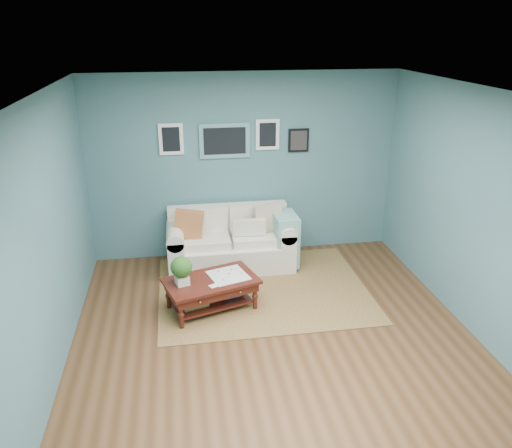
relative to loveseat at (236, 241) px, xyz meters
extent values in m
plane|color=brown|center=(0.21, -2.02, -0.38)|extent=(5.00, 5.00, 0.00)
plane|color=white|center=(0.21, -2.02, 2.32)|extent=(5.00, 5.00, 0.00)
cube|color=#42666E|center=(0.21, 0.48, 0.97)|extent=(4.50, 0.02, 2.70)
cube|color=#42666E|center=(0.21, -4.52, 0.97)|extent=(4.50, 0.02, 2.70)
cube|color=#42666E|center=(-2.04, -2.02, 0.97)|extent=(0.02, 5.00, 2.70)
cube|color=#42666E|center=(2.46, -2.02, 0.97)|extent=(0.02, 5.00, 2.70)
cube|color=#5C8F9B|center=(-0.08, 0.45, 1.37)|extent=(0.72, 0.03, 0.50)
cube|color=black|center=(-0.08, 0.43, 1.37)|extent=(0.60, 0.01, 0.38)
cube|color=white|center=(-0.83, 0.45, 1.42)|extent=(0.34, 0.03, 0.44)
cube|color=white|center=(0.54, 0.45, 1.44)|extent=(0.34, 0.03, 0.44)
cube|color=black|center=(1.00, 0.45, 1.34)|extent=(0.30, 0.03, 0.34)
cube|color=brown|center=(0.27, -0.79, -0.38)|extent=(2.73, 2.18, 0.01)
cube|color=beige|center=(-0.08, -0.03, -0.19)|extent=(1.33, 0.82, 0.39)
cube|color=beige|center=(-0.08, 0.28, 0.23)|extent=(1.74, 0.21, 0.45)
cube|color=beige|center=(-0.86, -0.03, -0.09)|extent=(0.22, 0.82, 0.58)
cube|color=beige|center=(0.69, -0.03, -0.09)|extent=(0.22, 0.82, 0.58)
cylinder|color=beige|center=(-0.86, -0.03, 0.20)|extent=(0.24, 0.82, 0.24)
cylinder|color=beige|center=(0.69, -0.03, 0.20)|extent=(0.24, 0.82, 0.24)
cube|color=beige|center=(-0.44, -0.09, 0.07)|extent=(0.67, 0.52, 0.12)
cube|color=beige|center=(0.27, -0.09, 0.07)|extent=(0.67, 0.52, 0.12)
cube|color=beige|center=(-0.44, 0.17, 0.30)|extent=(0.67, 0.11, 0.34)
cube|color=beige|center=(0.27, 0.17, 0.30)|extent=(0.67, 0.11, 0.34)
cube|color=#BB4D33|center=(-0.66, -0.08, 0.34)|extent=(0.45, 0.16, 0.44)
cube|color=beige|center=(0.48, -0.02, 0.34)|extent=(0.44, 0.17, 0.43)
cube|color=beige|center=(0.18, -0.13, 0.25)|extent=(0.47, 0.11, 0.22)
cube|color=#80B6B1|center=(0.69, -0.15, 0.05)|extent=(0.32, 0.51, 0.75)
cube|color=#330A0A|center=(-0.44, -1.17, 0.01)|extent=(1.24, 0.94, 0.04)
cube|color=#330A0A|center=(-0.44, -1.17, -0.06)|extent=(1.15, 0.85, 0.11)
cube|color=#330A0A|center=(-0.44, -1.17, -0.28)|extent=(1.03, 0.73, 0.02)
sphere|color=gold|center=(-0.60, -1.52, -0.06)|extent=(0.03, 0.03, 0.03)
sphere|color=gold|center=(-0.11, -1.37, -0.06)|extent=(0.03, 0.03, 0.03)
cylinder|color=#330A0A|center=(-0.82, -1.54, -0.20)|extent=(0.05, 0.05, 0.37)
cylinder|color=#330A0A|center=(0.08, -1.26, -0.20)|extent=(0.05, 0.05, 0.37)
cylinder|color=#330A0A|center=(-0.97, -1.07, -0.20)|extent=(0.05, 0.05, 0.37)
cylinder|color=#330A0A|center=(-0.06, -0.79, -0.20)|extent=(0.05, 0.05, 0.37)
cube|color=silver|center=(-0.79, -1.23, 0.08)|extent=(0.18, 0.18, 0.11)
sphere|color=#1C4719|center=(-0.79, -1.23, 0.26)|extent=(0.26, 0.26, 0.26)
cube|color=silver|center=(-0.23, -1.10, 0.03)|extent=(0.55, 0.55, 0.01)
cube|color=#AD844A|center=(-0.66, -1.23, -0.18)|extent=(0.36, 0.30, 0.18)
cube|color=#245390|center=(-0.20, -1.07, -0.22)|extent=(0.26, 0.22, 0.10)
camera|label=1|loc=(-0.76, -6.55, 2.92)|focal=35.00mm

